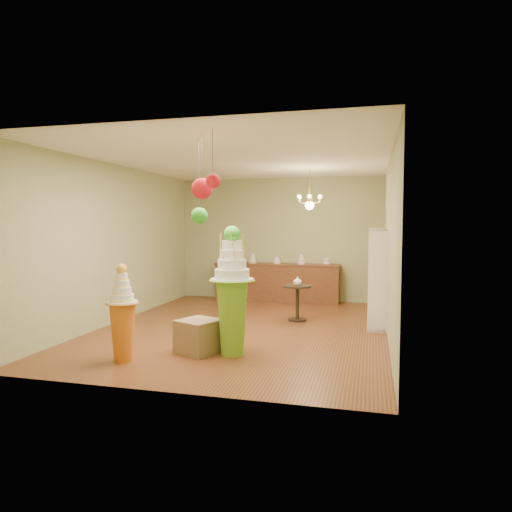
% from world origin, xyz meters
% --- Properties ---
extents(floor, '(6.50, 6.50, 0.00)m').
position_xyz_m(floor, '(0.00, 0.00, 0.00)').
color(floor, brown).
rests_on(floor, ground).
extents(ceiling, '(6.50, 6.50, 0.00)m').
position_xyz_m(ceiling, '(0.00, 0.00, 3.00)').
color(ceiling, white).
rests_on(ceiling, ground).
extents(wall_back, '(5.00, 0.04, 3.00)m').
position_xyz_m(wall_back, '(0.00, 3.25, 1.50)').
color(wall_back, '#969C6B').
rests_on(wall_back, ground).
extents(wall_front, '(5.00, 0.04, 3.00)m').
position_xyz_m(wall_front, '(0.00, -3.25, 1.50)').
color(wall_front, '#969C6B').
rests_on(wall_front, ground).
extents(wall_left, '(0.04, 6.50, 3.00)m').
position_xyz_m(wall_left, '(-2.50, 0.00, 1.50)').
color(wall_left, '#969C6B').
rests_on(wall_left, ground).
extents(wall_right, '(0.04, 6.50, 3.00)m').
position_xyz_m(wall_right, '(2.50, 0.00, 1.50)').
color(wall_right, '#969C6B').
rests_on(wall_right, ground).
extents(pedestal_green, '(0.65, 0.65, 1.85)m').
position_xyz_m(pedestal_green, '(0.31, -1.68, 0.79)').
color(pedestal_green, '#6AA824').
rests_on(pedestal_green, floor).
extents(pedestal_orange, '(0.47, 0.47, 1.34)m').
position_xyz_m(pedestal_orange, '(-1.05, -2.34, 0.53)').
color(pedestal_orange, '#C76417').
rests_on(pedestal_orange, floor).
extents(burlap_riser, '(0.70, 0.70, 0.48)m').
position_xyz_m(burlap_riser, '(-0.21, -1.68, 0.24)').
color(burlap_riser, olive).
rests_on(burlap_riser, floor).
extents(sideboard, '(3.04, 0.54, 1.16)m').
position_xyz_m(sideboard, '(0.00, 2.97, 0.48)').
color(sideboard, '#59311B').
rests_on(sideboard, floor).
extents(shelving_unit, '(0.33, 1.20, 1.80)m').
position_xyz_m(shelving_unit, '(2.34, 0.80, 0.90)').
color(shelving_unit, silver).
rests_on(shelving_unit, floor).
extents(round_table, '(0.58, 0.58, 0.69)m').
position_xyz_m(round_table, '(0.84, 0.87, 0.45)').
color(round_table, black).
rests_on(round_table, floor).
extents(vase, '(0.18, 0.18, 0.17)m').
position_xyz_m(vase, '(0.84, 0.87, 0.78)').
color(vase, silver).
rests_on(vase, round_table).
extents(pom_red_left, '(0.26, 0.26, 0.81)m').
position_xyz_m(pom_red_left, '(0.14, -2.40, 2.32)').
color(pom_red_left, '#443A31').
rests_on(pom_red_left, ceiling).
extents(pom_green_mid, '(0.22, 0.22, 1.12)m').
position_xyz_m(pom_green_mid, '(0.00, -2.16, 1.99)').
color(pom_green_mid, '#443A31').
rests_on(pom_green_mid, ceiling).
extents(pom_red_right, '(0.18, 0.18, 0.70)m').
position_xyz_m(pom_red_right, '(0.38, -2.66, 2.39)').
color(pom_red_right, '#443A31').
rests_on(pom_red_right, ceiling).
extents(chandelier, '(0.73, 0.73, 0.85)m').
position_xyz_m(chandelier, '(1.01, 1.30, 2.30)').
color(chandelier, gold).
rests_on(chandelier, ceiling).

